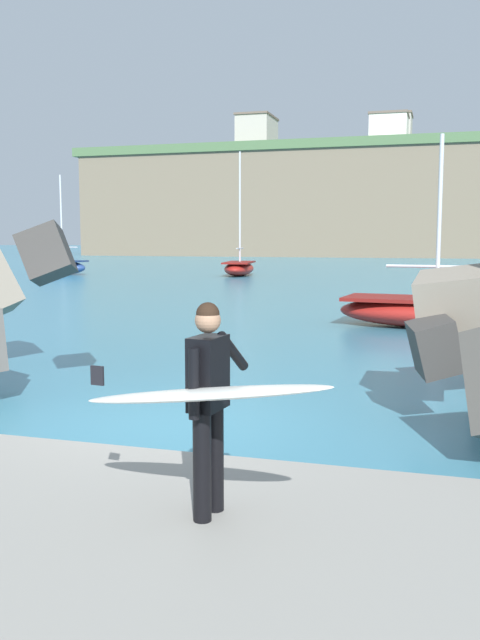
# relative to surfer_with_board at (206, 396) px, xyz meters

# --- Properties ---
(ground_plane) EXTENTS (400.00, 400.00, 0.00)m
(ground_plane) POSITION_rel_surfer_with_board_xyz_m (-1.75, 3.45, -1.28)
(ground_plane) COLOR teal
(breakwater_jetty) EXTENTS (27.67, 7.42, 2.97)m
(breakwater_jetty) POSITION_rel_surfer_with_board_xyz_m (1.65, 4.47, -0.04)
(breakwater_jetty) COLOR #4C4944
(breakwater_jetty) RESTS_ON ground
(surfer_with_board) EXTENTS (2.12, 1.27, 1.78)m
(surfer_with_board) POSITION_rel_surfer_with_board_xyz_m (0.00, 0.00, 0.00)
(surfer_with_board) COLOR black
(surfer_with_board) RESTS_ON walkway_path
(boat_near_left) EXTENTS (2.50, 4.87, 8.19)m
(boat_near_left) POSITION_rel_surfer_with_board_xyz_m (-11.29, 39.00, -0.73)
(boat_near_left) COLOR maroon
(boat_near_left) RESTS_ON ground
(boat_near_centre) EXTENTS (4.61, 2.32, 6.77)m
(boat_near_centre) POSITION_rel_surfer_with_board_xyz_m (-23.61, 36.82, -0.71)
(boat_near_centre) COLOR navy
(boat_near_centre) RESTS_ON ground
(boat_mid_left) EXTENTS (4.98, 2.57, 5.36)m
(boat_mid_left) POSITION_rel_surfer_with_board_xyz_m (1.29, 14.98, -0.81)
(boat_mid_left) COLOR maroon
(boat_mid_left) RESTS_ON ground
(headland_bluff) EXTENTS (82.32, 32.98, 15.17)m
(headland_bluff) POSITION_rel_surfer_with_board_xyz_m (-7.93, 99.71, 6.33)
(headland_bluff) COLOR #756651
(headland_bluff) RESTS_ON ground
(station_building_west) EXTENTS (5.15, 5.83, 3.97)m
(station_building_west) POSITION_rel_surfer_with_board_xyz_m (-5.78, 91.95, 15.89)
(station_building_west) COLOR silver
(station_building_west) RESTS_ON headland_bluff
(station_building_central) EXTENTS (5.26, 7.81, 6.10)m
(station_building_central) POSITION_rel_surfer_with_board_xyz_m (-26.55, 100.20, 16.96)
(station_building_central) COLOR #B2ADA3
(station_building_central) RESTS_ON headland_bluff
(station_building_east) EXTENTS (5.07, 5.98, 6.08)m
(station_building_east) POSITION_rel_surfer_with_board_xyz_m (-5.84, 104.65, 16.95)
(station_building_east) COLOR #B2ADA3
(station_building_east) RESTS_ON headland_bluff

